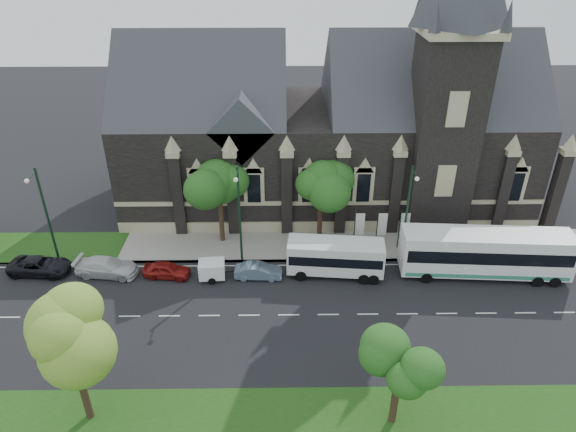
{
  "coord_description": "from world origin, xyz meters",
  "views": [
    {
      "loc": [
        -0.44,
        -29.68,
        25.43
      ],
      "look_at": [
        0.03,
        6.0,
        5.2
      ],
      "focal_mm": 31.69,
      "sensor_mm": 36.0,
      "label": 1
    }
  ],
  "objects_px": {
    "tree_walk_left": "(221,185)",
    "car_far_white": "(107,267)",
    "tree_park_east": "(403,361)",
    "tree_walk_right": "(323,183)",
    "banner_flag_right": "(403,226)",
    "box_trailer": "(212,269)",
    "tree_park_near": "(74,332)",
    "banner_flag_center": "(380,226)",
    "street_lamp_mid": "(239,211)",
    "banner_flag_left": "(358,226)",
    "sedan": "(258,271)",
    "car_far_black": "(40,266)",
    "street_lamp_near": "(408,210)",
    "street_lamp_far": "(45,212)",
    "car_far_red": "(167,270)",
    "shuttle_bus": "(336,256)",
    "tour_coach": "(485,253)"
  },
  "relations": [
    {
      "from": "tree_walk_right",
      "to": "banner_flag_left",
      "type": "xyz_separation_m",
      "value": [
        3.08,
        -1.71,
        -3.43
      ]
    },
    {
      "from": "car_far_red",
      "to": "car_far_black",
      "type": "relative_size",
      "value": 0.76
    },
    {
      "from": "tree_walk_left",
      "to": "car_far_red",
      "type": "distance_m",
      "value": 8.75
    },
    {
      "from": "box_trailer",
      "to": "car_far_white",
      "type": "xyz_separation_m",
      "value": [
        -8.88,
        0.68,
        -0.17
      ]
    },
    {
      "from": "banner_flag_right",
      "to": "box_trailer",
      "type": "relative_size",
      "value": 1.29
    },
    {
      "from": "sedan",
      "to": "banner_flag_right",
      "type": "bearing_deg",
      "value": -69.45
    },
    {
      "from": "street_lamp_far",
      "to": "banner_flag_right",
      "type": "bearing_deg",
      "value": 3.6
    },
    {
      "from": "tree_walk_right",
      "to": "banner_flag_right",
      "type": "distance_m",
      "value": 8.05
    },
    {
      "from": "tree_park_near",
      "to": "sedan",
      "type": "bearing_deg",
      "value": 55.53
    },
    {
      "from": "tree_walk_left",
      "to": "box_trailer",
      "type": "distance_m",
      "value": 7.71
    },
    {
      "from": "street_lamp_mid",
      "to": "car_far_white",
      "type": "distance_m",
      "value": 12.1
    },
    {
      "from": "street_lamp_far",
      "to": "banner_flag_left",
      "type": "xyz_separation_m",
      "value": [
        26.29,
        1.91,
        -2.73
      ]
    },
    {
      "from": "banner_flag_right",
      "to": "banner_flag_center",
      "type": "bearing_deg",
      "value": 180.0
    },
    {
      "from": "tree_walk_left",
      "to": "shuttle_bus",
      "type": "relative_size",
      "value": 0.94
    },
    {
      "from": "street_lamp_near",
      "to": "street_lamp_far",
      "type": "height_order",
      "value": "same"
    },
    {
      "from": "banner_flag_left",
      "to": "banner_flag_center",
      "type": "distance_m",
      "value": 2.0
    },
    {
      "from": "street_lamp_far",
      "to": "shuttle_bus",
      "type": "bearing_deg",
      "value": -4.33
    },
    {
      "from": "street_lamp_near",
      "to": "sedan",
      "type": "bearing_deg",
      "value": -169.52
    },
    {
      "from": "tree_walk_left",
      "to": "street_lamp_near",
      "type": "bearing_deg",
      "value": -12.87
    },
    {
      "from": "tree_park_east",
      "to": "banner_flag_right",
      "type": "distance_m",
      "value": 18.91
    },
    {
      "from": "street_lamp_far",
      "to": "box_trailer",
      "type": "bearing_deg",
      "value": -9.89
    },
    {
      "from": "banner_flag_center",
      "to": "shuttle_bus",
      "type": "relative_size",
      "value": 0.49
    },
    {
      "from": "sedan",
      "to": "tree_walk_right",
      "type": "bearing_deg",
      "value": -41.5
    },
    {
      "from": "tree_park_east",
      "to": "street_lamp_near",
      "type": "xyz_separation_m",
      "value": [
        3.82,
        16.42,
        0.49
      ]
    },
    {
      "from": "tree_park_east",
      "to": "car_far_white",
      "type": "relative_size",
      "value": 1.21
    },
    {
      "from": "banner_flag_center",
      "to": "banner_flag_right",
      "type": "xyz_separation_m",
      "value": [
        2.0,
        0.0,
        0.0
      ]
    },
    {
      "from": "tree_walk_right",
      "to": "tree_walk_left",
      "type": "bearing_deg",
      "value": -179.94
    },
    {
      "from": "street_lamp_near",
      "to": "banner_flag_center",
      "type": "xyz_separation_m",
      "value": [
        -1.71,
        1.91,
        -2.73
      ]
    },
    {
      "from": "tree_park_near",
      "to": "banner_flag_right",
      "type": "relative_size",
      "value": 2.14
    },
    {
      "from": "box_trailer",
      "to": "tour_coach",
      "type": "bearing_deg",
      "value": -3.69
    },
    {
      "from": "box_trailer",
      "to": "street_lamp_near",
      "type": "bearing_deg",
      "value": 3.91
    },
    {
      "from": "tree_walk_left",
      "to": "street_lamp_near",
      "type": "distance_m",
      "value": 16.22
    },
    {
      "from": "banner_flag_center",
      "to": "car_far_black",
      "type": "height_order",
      "value": "banner_flag_center"
    },
    {
      "from": "street_lamp_near",
      "to": "box_trailer",
      "type": "distance_m",
      "value": 16.98
    },
    {
      "from": "street_lamp_near",
      "to": "tour_coach",
      "type": "bearing_deg",
      "value": -18.38
    },
    {
      "from": "banner_flag_right",
      "to": "box_trailer",
      "type": "height_order",
      "value": "banner_flag_right"
    },
    {
      "from": "tree_park_near",
      "to": "car_far_red",
      "type": "bearing_deg",
      "value": 83.12
    },
    {
      "from": "banner_flag_left",
      "to": "sedan",
      "type": "xyz_separation_m",
      "value": [
        -8.75,
        -4.21,
        -1.74
      ]
    },
    {
      "from": "tree_park_east",
      "to": "car_far_black",
      "type": "distance_m",
      "value": 31.2
    },
    {
      "from": "tree_park_near",
      "to": "banner_flag_center",
      "type": "xyz_separation_m",
      "value": [
        20.06,
        17.77,
        -4.03
      ]
    },
    {
      "from": "tree_walk_left",
      "to": "car_far_white",
      "type": "bearing_deg",
      "value": -150.37
    },
    {
      "from": "shuttle_bus",
      "to": "car_far_black",
      "type": "height_order",
      "value": "shuttle_bus"
    },
    {
      "from": "tree_walk_right",
      "to": "shuttle_bus",
      "type": "bearing_deg",
      "value": -81.96
    },
    {
      "from": "shuttle_bus",
      "to": "box_trailer",
      "type": "relative_size",
      "value": 2.62
    },
    {
      "from": "tree_park_near",
      "to": "street_lamp_mid",
      "type": "height_order",
      "value": "street_lamp_mid"
    },
    {
      "from": "tree_park_east",
      "to": "banner_flag_right",
      "type": "height_order",
      "value": "tree_park_east"
    },
    {
      "from": "street_lamp_near",
      "to": "banner_flag_right",
      "type": "height_order",
      "value": "street_lamp_near"
    },
    {
      "from": "tree_walk_right",
      "to": "banner_flag_right",
      "type": "xyz_separation_m",
      "value": [
        7.08,
        -1.71,
        -3.43
      ]
    },
    {
      "from": "tree_walk_right",
      "to": "tour_coach",
      "type": "distance_m",
      "value": 14.74
    },
    {
      "from": "tree_park_east",
      "to": "tree_walk_left",
      "type": "distance_m",
      "value": 23.36
    }
  ]
}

